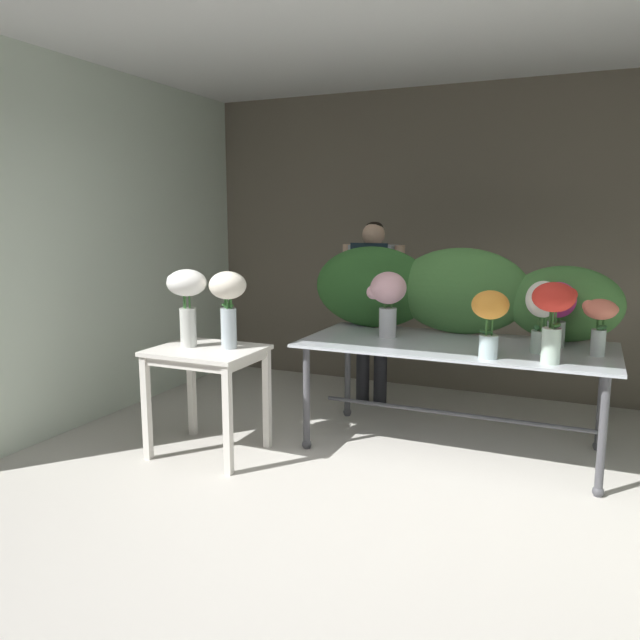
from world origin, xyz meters
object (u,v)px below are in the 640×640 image
object	(u,v)px
display_table_glass	(455,357)
vase_magenta_peonies	(558,307)
florist	(372,293)
vase_ivory_anemones	(543,308)
vase_scarlet_lilies	(553,310)
side_table_white	(207,363)
vase_sunset_freesia	(490,315)
vase_coral_roses	(600,318)
vase_cream_lisianthus_tall	(228,298)
vase_blush_stock	(387,296)
vase_white_roses_tall	(187,295)

from	to	relation	value
display_table_glass	vase_magenta_peonies	xyz separation A→B (m)	(0.66, 0.17, 0.38)
florist	vase_ivory_anemones	xyz separation A→B (m)	(1.49, -0.91, 0.08)
vase_ivory_anemones	vase_scarlet_lilies	xyz separation A→B (m)	(0.08, -0.29, 0.04)
vase_scarlet_lilies	vase_magenta_peonies	bearing A→B (deg)	89.93
side_table_white	vase_sunset_freesia	size ratio (longest dim) A/B	1.77
side_table_white	vase_magenta_peonies	distance (m)	2.47
vase_coral_roses	vase_cream_lisianthus_tall	distance (m)	2.46
vase_blush_stock	vase_white_roses_tall	distance (m)	1.46
display_table_glass	vase_magenta_peonies	size ratio (longest dim) A/B	4.78
vase_magenta_peonies	vase_white_roses_tall	world-z (taller)	vase_white_roses_tall
display_table_glass	vase_blush_stock	size ratio (longest dim) A/B	4.40
side_table_white	florist	world-z (taller)	florist
vase_ivory_anemones	vase_sunset_freesia	size ratio (longest dim) A/B	1.10
florist	vase_magenta_peonies	bearing A→B (deg)	-22.82
vase_blush_stock	vase_ivory_anemones	size ratio (longest dim) A/B	1.02
vase_blush_stock	vase_white_roses_tall	world-z (taller)	vase_white_roses_tall
florist	vase_ivory_anemones	world-z (taller)	florist
vase_magenta_peonies	vase_cream_lisianthus_tall	size ratio (longest dim) A/B	0.83
display_table_glass	vase_white_roses_tall	xyz separation A→B (m)	(-1.73, -0.78, 0.45)
vase_white_roses_tall	display_table_glass	bearing A→B (deg)	24.15
vase_scarlet_lilies	vase_white_roses_tall	xyz separation A→B (m)	(-2.39, -0.41, 0.02)
vase_coral_roses	vase_blush_stock	world-z (taller)	vase_blush_stock
vase_sunset_freesia	vase_white_roses_tall	distance (m)	2.05
vase_white_roses_tall	vase_ivory_anemones	bearing A→B (deg)	16.79
vase_scarlet_lilies	vase_cream_lisianthus_tall	distance (m)	2.12
vase_magenta_peonies	vase_ivory_anemones	size ratio (longest dim) A/B	0.94
vase_ivory_anemones	vase_scarlet_lilies	distance (m)	0.30
vase_magenta_peonies	vase_scarlet_lilies	distance (m)	0.54
vase_ivory_anemones	vase_sunset_freesia	distance (m)	0.42
side_table_white	florist	xyz separation A→B (m)	(0.67, 1.61, 0.34)
vase_ivory_anemones	vase_white_roses_tall	distance (m)	2.41
florist	vase_magenta_peonies	distance (m)	1.70
vase_white_roses_tall	vase_cream_lisianthus_tall	bearing A→B (deg)	11.62
vase_blush_stock	vase_scarlet_lilies	bearing A→B (deg)	-18.97
vase_coral_roses	vase_blush_stock	bearing A→B (deg)	177.68
vase_sunset_freesia	vase_scarlet_lilies	size ratio (longest dim) A/B	0.87
display_table_glass	vase_ivory_anemones	bearing A→B (deg)	-7.73
vase_blush_stock	vase_magenta_peonies	bearing A→B (deg)	6.53
vase_blush_stock	vase_scarlet_lilies	distance (m)	1.25
vase_scarlet_lilies	vase_cream_lisianthus_tall	xyz separation A→B (m)	(-2.09, -0.35, 0.00)
side_table_white	vase_sunset_freesia	bearing A→B (deg)	12.08
florist	vase_scarlet_lilies	size ratio (longest dim) A/B	3.25
vase_ivory_anemones	vase_magenta_peonies	bearing A→B (deg)	73.03
vase_magenta_peonies	vase_cream_lisianthus_tall	bearing A→B (deg)	-156.97
vase_ivory_anemones	florist	bearing A→B (deg)	148.53
vase_blush_stock	vase_scarlet_lilies	world-z (taller)	vase_scarlet_lilies
display_table_glass	vase_scarlet_lilies	xyz separation A→B (m)	(0.66, -0.37, 0.44)
side_table_white	vase_scarlet_lilies	size ratio (longest dim) A/B	1.53
florist	display_table_glass	bearing A→B (deg)	-42.46
vase_scarlet_lilies	vase_white_roses_tall	world-z (taller)	vase_white_roses_tall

